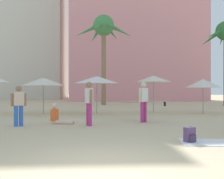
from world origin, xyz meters
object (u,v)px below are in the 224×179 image
Objects in this scene: cafe_umbrella_3 at (203,83)px; beach_towel at (213,142)px; person_mid_right at (59,117)px; cafe_umbrella_5 at (43,82)px; person_far_right at (89,102)px; backpack at (190,135)px; person_far_left at (19,104)px; person_mid_center at (143,101)px; cafe_umbrella_2 at (154,79)px; palm_tree_far_left at (104,31)px; cafe_umbrella_0 at (97,80)px.

beach_towel is at bearing -110.94° from cafe_umbrella_3.
cafe_umbrella_3 is 2.14× the size of person_mid_right.
cafe_umbrella_3 is 1.25× the size of beach_towel.
cafe_umbrella_5 reaches higher than person_mid_right.
person_far_right is at bearing 134.91° from beach_towel.
person_mid_right is (-8.15, -4.36, -1.54)m from cafe_umbrella_3.
person_far_left is (-5.72, 3.45, 0.69)m from backpack.
person_mid_center reaches higher than person_mid_right.
backpack is at bearing -95.96° from cafe_umbrella_2.
beach_towel is 4.12× the size of backpack.
person_far_right is at bearing -93.96° from palm_tree_far_left.
palm_tree_far_left is 9.88m from cafe_umbrella_0.
person_mid_center is 3.80m from person_mid_right.
cafe_umbrella_0 is (-0.64, -8.61, -4.82)m from palm_tree_far_left.
cafe_umbrella_3 is at bearing -0.07° from cafe_umbrella_0.
cafe_umbrella_3 reaches higher than person_far_right.
person_mid_center is at bearing -106.34° from person_far_left.
person_mid_center is (-4.43, -3.99, -0.89)m from cafe_umbrella_3.
cafe_umbrella_3 is at bearing 14.87° from person_far_right.
palm_tree_far_left is 9.85m from cafe_umbrella_2.
palm_tree_far_left is 5.16× the size of person_far_left.
person_mid_center is at bearing 2.68° from person_far_right.
cafe_umbrella_2 is 8.76m from person_far_left.
person_far_left is (-6.33, 3.54, 0.88)m from beach_towel.
person_mid_center is at bearing -62.33° from cafe_umbrella_0.
backpack is 0.26× the size of person_far_left.
person_far_left is (-6.66, -5.56, -1.23)m from cafe_umbrella_2.
cafe_umbrella_5 is 11.14m from beach_towel.
palm_tree_far_left is 14.93m from person_far_right.
palm_tree_far_left is 3.87× the size of cafe_umbrella_3.
cafe_umbrella_0 is at bearing 110.50° from beach_towel.
palm_tree_far_left reaches higher than person_mid_right.
person_mid_right is (-5.18, -4.84, -1.82)m from cafe_umbrella_2.
person_mid_right is (-4.86, 4.26, 0.29)m from beach_towel.
person_mid_right reaches higher than beach_towel.
palm_tree_far_left is 14.71m from person_mid_right.
person_mid_center is (-1.13, 4.63, 0.94)m from beach_towel.
cafe_umbrella_0 is 6.42× the size of backpack.
person_far_left is at bearing -146.29° from backpack.
palm_tree_far_left is at bearing 109.67° from cafe_umbrella_2.
person_mid_right is at bearing -159.68° from backpack.
cafe_umbrella_5 is at bearing 125.95° from beach_towel.
cafe_umbrella_5 is 6.87m from person_mid_center.
cafe_umbrella_2 is 9.26m from backpack.
palm_tree_far_left is at bearing 98.52° from beach_towel.
person_far_left is 1.60× the size of person_mid_right.
backpack is at bearing -56.48° from cafe_umbrella_5.
cafe_umbrella_0 is 6.07m from person_far_left.
cafe_umbrella_5 is (-3.21, 0.26, -0.11)m from cafe_umbrella_0.
cafe_umbrella_2 is 4.84m from person_mid_center.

